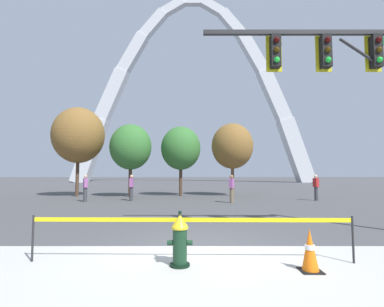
{
  "coord_description": "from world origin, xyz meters",
  "views": [
    {
      "loc": [
        -0.16,
        -6.62,
        1.68
      ],
      "look_at": [
        -0.11,
        5.0,
        2.5
      ],
      "focal_mm": 26.25,
      "sensor_mm": 36.0,
      "label": 1
    }
  ],
  "objects_px": {
    "monument_arch": "(192,98)",
    "pedestrian_standing_center": "(84,188)",
    "pedestrian_walking_right": "(315,187)",
    "pedestrian_near_trees": "(230,188)",
    "traffic_cone_by_hydrant": "(309,250)",
    "traffic_signal_gantry": "(363,80)",
    "pedestrian_walking_left": "(130,187)",
    "fire_hydrant": "(179,240)"
  },
  "relations": [
    {
      "from": "monument_arch",
      "to": "pedestrian_standing_center",
      "type": "height_order",
      "value": "monument_arch"
    },
    {
      "from": "pedestrian_walking_right",
      "to": "pedestrian_near_trees",
      "type": "height_order",
      "value": "same"
    },
    {
      "from": "traffic_cone_by_hydrant",
      "to": "traffic_signal_gantry",
      "type": "bearing_deg",
      "value": 44.06
    },
    {
      "from": "pedestrian_near_trees",
      "to": "pedestrian_walking_left",
      "type": "bearing_deg",
      "value": 168.3
    },
    {
      "from": "pedestrian_near_trees",
      "to": "pedestrian_standing_center",
      "type": "bearing_deg",
      "value": 175.52
    },
    {
      "from": "traffic_signal_gantry",
      "to": "pedestrian_walking_left",
      "type": "bearing_deg",
      "value": 131.23
    },
    {
      "from": "pedestrian_near_trees",
      "to": "traffic_signal_gantry",
      "type": "bearing_deg",
      "value": -73.4
    },
    {
      "from": "traffic_cone_by_hydrant",
      "to": "pedestrian_standing_center",
      "type": "relative_size",
      "value": 0.46
    },
    {
      "from": "traffic_cone_by_hydrant",
      "to": "pedestrian_walking_left",
      "type": "distance_m",
      "value": 13.61
    },
    {
      "from": "fire_hydrant",
      "to": "pedestrian_near_trees",
      "type": "xyz_separation_m",
      "value": [
        2.47,
        10.83,
        0.35
      ]
    },
    {
      "from": "monument_arch",
      "to": "traffic_signal_gantry",
      "type": "bearing_deg",
      "value": -84.1
    },
    {
      "from": "pedestrian_walking_right",
      "to": "pedestrian_near_trees",
      "type": "relative_size",
      "value": 1.0
    },
    {
      "from": "pedestrian_standing_center",
      "to": "traffic_cone_by_hydrant",
      "type": "bearing_deg",
      "value": -54.67
    },
    {
      "from": "pedestrian_near_trees",
      "to": "monument_arch",
      "type": "bearing_deg",
      "value": 93.31
    },
    {
      "from": "fire_hydrant",
      "to": "traffic_cone_by_hydrant",
      "type": "bearing_deg",
      "value": -7.03
    },
    {
      "from": "traffic_signal_gantry",
      "to": "pedestrian_walking_right",
      "type": "xyz_separation_m",
      "value": [
        2.91,
        9.88,
        -3.45
      ]
    },
    {
      "from": "traffic_signal_gantry",
      "to": "pedestrian_near_trees",
      "type": "height_order",
      "value": "traffic_signal_gantry"
    },
    {
      "from": "traffic_cone_by_hydrant",
      "to": "fire_hydrant",
      "type": "bearing_deg",
      "value": 172.97
    },
    {
      "from": "pedestrian_walking_left",
      "to": "pedestrian_walking_right",
      "type": "xyz_separation_m",
      "value": [
        11.4,
        0.2,
        0.0
      ]
    },
    {
      "from": "fire_hydrant",
      "to": "pedestrian_walking_right",
      "type": "height_order",
      "value": "pedestrian_walking_right"
    },
    {
      "from": "traffic_cone_by_hydrant",
      "to": "monument_arch",
      "type": "height_order",
      "value": "monument_arch"
    },
    {
      "from": "traffic_signal_gantry",
      "to": "pedestrian_standing_center",
      "type": "distance_m",
      "value": 14.77
    },
    {
      "from": "pedestrian_standing_center",
      "to": "pedestrian_walking_right",
      "type": "bearing_deg",
      "value": 3.13
    },
    {
      "from": "traffic_signal_gantry",
      "to": "monument_arch",
      "type": "bearing_deg",
      "value": 95.9
    },
    {
      "from": "monument_arch",
      "to": "pedestrian_walking_right",
      "type": "distance_m",
      "value": 38.62
    },
    {
      "from": "traffic_cone_by_hydrant",
      "to": "monument_arch",
      "type": "distance_m",
      "value": 49.81
    },
    {
      "from": "pedestrian_standing_center",
      "to": "pedestrian_near_trees",
      "type": "xyz_separation_m",
      "value": [
        8.57,
        -0.67,
        0.0
      ]
    },
    {
      "from": "fire_hydrant",
      "to": "pedestrian_standing_center",
      "type": "bearing_deg",
      "value": 117.95
    },
    {
      "from": "monument_arch",
      "to": "traffic_cone_by_hydrant",
      "type": "bearing_deg",
      "value": -87.74
    },
    {
      "from": "fire_hydrant",
      "to": "monument_arch",
      "type": "relative_size",
      "value": 0.02
    },
    {
      "from": "fire_hydrant",
      "to": "pedestrian_walking_right",
      "type": "relative_size",
      "value": 0.62
    },
    {
      "from": "traffic_signal_gantry",
      "to": "monument_arch",
      "type": "distance_m",
      "value": 46.35
    },
    {
      "from": "monument_arch",
      "to": "pedestrian_walking_left",
      "type": "bearing_deg",
      "value": -96.32
    },
    {
      "from": "pedestrian_standing_center",
      "to": "pedestrian_near_trees",
      "type": "relative_size",
      "value": 1.0
    },
    {
      "from": "fire_hydrant",
      "to": "pedestrian_near_trees",
      "type": "bearing_deg",
      "value": 77.14
    },
    {
      "from": "pedestrian_standing_center",
      "to": "pedestrian_walking_right",
      "type": "xyz_separation_m",
      "value": [
        14.0,
        0.77,
        0.0
      ]
    },
    {
      "from": "pedestrian_walking_right",
      "to": "pedestrian_near_trees",
      "type": "distance_m",
      "value": 5.62
    },
    {
      "from": "traffic_signal_gantry",
      "to": "fire_hydrant",
      "type": "bearing_deg",
      "value": -154.5
    },
    {
      "from": "pedestrian_walking_right",
      "to": "pedestrian_walking_left",
      "type": "bearing_deg",
      "value": -178.98
    },
    {
      "from": "fire_hydrant",
      "to": "pedestrian_standing_center",
      "type": "distance_m",
      "value": 13.02
    },
    {
      "from": "pedestrian_standing_center",
      "to": "traffic_signal_gantry",
      "type": "bearing_deg",
      "value": -39.42
    },
    {
      "from": "pedestrian_walking_right",
      "to": "pedestrian_standing_center",
      "type": "bearing_deg",
      "value": -176.87
    }
  ]
}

